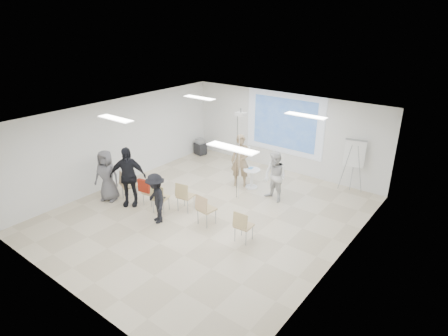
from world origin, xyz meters
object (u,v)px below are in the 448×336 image
Objects in this scene: laptop at (161,197)px; audience_left at (127,172)px; chair_right_inner at (205,207)px; player_left at (241,157)px; chair_far_left at (126,183)px; audience_mid at (156,195)px; player_right at (275,174)px; pedestal_table at (252,177)px; av_cart at (200,147)px; chair_left_mid at (148,191)px; chair_right_far at (242,224)px; chair_left_inner at (159,196)px; flipchart_easel at (355,154)px; audience_outer at (106,173)px; chair_center at (184,194)px.

audience_left is at bearing -2.08° from laptop.
player_left is at bearing 109.92° from chair_right_inner.
audience_mid is at bearing 11.32° from chair_far_left.
chair_right_inner is at bearing -92.50° from player_right.
player_left is at bearing 23.32° from audience_left.
chair_far_left is at bearing -129.74° from pedestal_table.
audience_mid reaches higher than chair_right_inner.
player_right is 2.62× the size of av_cart.
chair_right_far is (3.53, 0.10, 0.05)m from chair_left_mid.
chair_left_inner is 0.50× the size of flipchart_easel.
player_right is at bearing 83.67° from audience_mid.
chair_right_far is at bearing 2.74° from chair_right_inner.
laptop is 0.18× the size of audience_outer.
laptop is at bearing 28.83° from chair_far_left.
player_right reaches higher than audience_mid.
chair_left_mid is 1.50m from audience_outer.
audience_mid is 0.90× the size of audience_outer.
chair_center reaches higher than chair_left_mid.
av_cart is (-6.44, -0.41, -1.04)m from flipchart_easel.
chair_left_inner is at bearing 25.01° from chair_far_left.
pedestal_table is 3.91m from av_cart.
chair_far_left is at bearing 13.52° from audience_outer.
chair_center is at bearing -104.71° from pedestal_table.
chair_left_mid is 6.84m from flipchart_easel.
player_left reaches higher than chair_left_inner.
chair_center is 1.05× the size of chair_right_far.
laptop is at bearing 178.72° from chair_right_far.
player_right reaches higher than chair_far_left.
chair_right_inner is 3.60m from audience_outer.
chair_right_far is at bearing 39.63° from audience_mid.
audience_left is at bearing -124.86° from pedestal_table.
chair_right_far is 2.68× the size of laptop.
pedestal_table is at bearing 101.43° from chair_right_inner.
flipchart_easel reaches higher than laptop.
chair_left_mid is 0.44× the size of flipchart_easel.
pedestal_table reaches higher than laptop.
audience_mid is 5.78m from av_cart.
flipchart_easel reaches higher than chair_left_mid.
chair_right_far is 2.67m from audience_mid.
pedestal_table is 3.51m from flipchart_easel.
pedestal_table is 0.42× the size of audience_mid.
chair_left_inner is 0.62m from audience_mid.
pedestal_table is at bearing 65.84° from chair_center.
av_cart is at bearing 103.00° from chair_left_mid.
audience_left is (-4.04, -0.44, 0.57)m from chair_right_far.
laptop is 0.20× the size of audience_mid.
chair_far_left is 1.47m from chair_left_inner.
pedestal_table is at bearing 115.73° from chair_right_far.
chair_right_inner is (2.18, 0.15, 0.08)m from chair_left_mid.
audience_outer is at bearing -164.00° from chair_right_inner.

